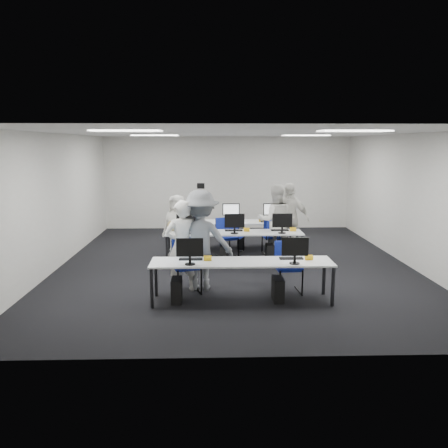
{
  "coord_description": "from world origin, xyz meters",
  "views": [
    {
      "loc": [
        -0.53,
        -9.81,
        2.76
      ],
      "look_at": [
        -0.25,
        -0.23,
        1.0
      ],
      "focal_mm": 35.0,
      "sensor_mm": 36.0,
      "label": 1
    }
  ],
  "objects_px": {
    "chair_0": "(187,276)",
    "chair_5": "(183,243)",
    "desk_mid": "(234,234)",
    "photographer": "(201,240)",
    "student_0": "(182,246)",
    "student_3": "(288,219)",
    "chair_4": "(274,243)",
    "chair_7": "(272,243)",
    "chair_6": "(234,243)",
    "chair_1": "(288,277)",
    "desk_front": "(242,264)",
    "student_2": "(177,226)",
    "chair_3": "(227,245)",
    "chair_2": "(195,246)",
    "student_1": "(275,220)"
  },
  "relations": [
    {
      "from": "student_2",
      "to": "chair_3",
      "type": "bearing_deg",
      "value": 15.06
    },
    {
      "from": "chair_4",
      "to": "chair_7",
      "type": "xyz_separation_m",
      "value": [
        -0.04,
        0.06,
        -0.02
      ]
    },
    {
      "from": "chair_0",
      "to": "chair_5",
      "type": "relative_size",
      "value": 1.07
    },
    {
      "from": "photographer",
      "to": "desk_mid",
      "type": "bearing_deg",
      "value": -108.36
    },
    {
      "from": "chair_0",
      "to": "chair_1",
      "type": "height_order",
      "value": "chair_0"
    },
    {
      "from": "desk_mid",
      "to": "student_0",
      "type": "height_order",
      "value": "student_0"
    },
    {
      "from": "chair_2",
      "to": "student_1",
      "type": "relative_size",
      "value": 0.46
    },
    {
      "from": "chair_0",
      "to": "chair_6",
      "type": "xyz_separation_m",
      "value": [
        1.05,
        2.95,
        -0.04
      ]
    },
    {
      "from": "chair_0",
      "to": "student_2",
      "type": "height_order",
      "value": "student_2"
    },
    {
      "from": "chair_4",
      "to": "chair_6",
      "type": "bearing_deg",
      "value": 159.16
    },
    {
      "from": "student_0",
      "to": "student_3",
      "type": "height_order",
      "value": "student_3"
    },
    {
      "from": "chair_7",
      "to": "chair_1",
      "type": "bearing_deg",
      "value": -99.56
    },
    {
      "from": "desk_front",
      "to": "chair_3",
      "type": "relative_size",
      "value": 3.35
    },
    {
      "from": "chair_4",
      "to": "student_0",
      "type": "distance_m",
      "value": 3.47
    },
    {
      "from": "chair_3",
      "to": "student_0",
      "type": "height_order",
      "value": "student_0"
    },
    {
      "from": "chair_4",
      "to": "chair_6",
      "type": "relative_size",
      "value": 1.13
    },
    {
      "from": "chair_6",
      "to": "chair_4",
      "type": "bearing_deg",
      "value": 9.74
    },
    {
      "from": "photographer",
      "to": "chair_5",
      "type": "bearing_deg",
      "value": -76.21
    },
    {
      "from": "chair_6",
      "to": "student_3",
      "type": "relative_size",
      "value": 0.47
    },
    {
      "from": "chair_0",
      "to": "chair_5",
      "type": "bearing_deg",
      "value": 78.36
    },
    {
      "from": "chair_2",
      "to": "chair_6",
      "type": "distance_m",
      "value": 1.01
    },
    {
      "from": "chair_6",
      "to": "student_0",
      "type": "distance_m",
      "value": 3.16
    },
    {
      "from": "desk_mid",
      "to": "student_0",
      "type": "xyz_separation_m",
      "value": [
        -1.08,
        -2.01,
        0.19
      ]
    },
    {
      "from": "chair_0",
      "to": "chair_7",
      "type": "height_order",
      "value": "chair_0"
    },
    {
      "from": "chair_3",
      "to": "student_3",
      "type": "distance_m",
      "value": 1.7
    },
    {
      "from": "chair_2",
      "to": "chair_6",
      "type": "relative_size",
      "value": 0.96
    },
    {
      "from": "desk_mid",
      "to": "chair_5",
      "type": "height_order",
      "value": "chair_5"
    },
    {
      "from": "chair_7",
      "to": "student_2",
      "type": "distance_m",
      "value": 2.44
    },
    {
      "from": "photographer",
      "to": "chair_2",
      "type": "bearing_deg",
      "value": -82.72
    },
    {
      "from": "chair_0",
      "to": "chair_1",
      "type": "xyz_separation_m",
      "value": [
        1.91,
        -0.07,
        -0.01
      ]
    },
    {
      "from": "chair_3",
      "to": "chair_7",
      "type": "xyz_separation_m",
      "value": [
        1.15,
        0.21,
        -0.01
      ]
    },
    {
      "from": "desk_front",
      "to": "chair_1",
      "type": "relative_size",
      "value": 3.38
    },
    {
      "from": "desk_front",
      "to": "chair_7",
      "type": "height_order",
      "value": "chair_7"
    },
    {
      "from": "chair_4",
      "to": "chair_7",
      "type": "bearing_deg",
      "value": 117.02
    },
    {
      "from": "student_3",
      "to": "student_1",
      "type": "bearing_deg",
      "value": -131.1
    },
    {
      "from": "desk_mid",
      "to": "student_0",
      "type": "distance_m",
      "value": 2.29
    },
    {
      "from": "chair_7",
      "to": "photographer",
      "type": "xyz_separation_m",
      "value": [
        -1.74,
        -2.62,
        0.67
      ]
    },
    {
      "from": "desk_mid",
      "to": "chair_2",
      "type": "bearing_deg",
      "value": 147.6
    },
    {
      "from": "chair_2",
      "to": "student_0",
      "type": "bearing_deg",
      "value": -98.21
    },
    {
      "from": "desk_front",
      "to": "photographer",
      "type": "distance_m",
      "value": 1.05
    },
    {
      "from": "desk_mid",
      "to": "chair_0",
      "type": "height_order",
      "value": "chair_0"
    },
    {
      "from": "chair_0",
      "to": "chair_6",
      "type": "relative_size",
      "value": 1.16
    },
    {
      "from": "chair_2",
      "to": "desk_front",
      "type": "bearing_deg",
      "value": -78.61
    },
    {
      "from": "chair_0",
      "to": "chair_4",
      "type": "bearing_deg",
      "value": 36.31
    },
    {
      "from": "chair_1",
      "to": "chair_4",
      "type": "distance_m",
      "value": 2.81
    },
    {
      "from": "desk_front",
      "to": "student_0",
      "type": "bearing_deg",
      "value": 151.53
    },
    {
      "from": "student_2",
      "to": "chair_0",
      "type": "bearing_deg",
      "value": -60.67
    },
    {
      "from": "desk_mid",
      "to": "chair_3",
      "type": "xyz_separation_m",
      "value": [
        -0.15,
        0.51,
        -0.38
      ]
    },
    {
      "from": "chair_0",
      "to": "student_0",
      "type": "height_order",
      "value": "student_0"
    },
    {
      "from": "chair_7",
      "to": "chair_3",
      "type": "bearing_deg",
      "value": -177.4
    }
  ]
}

